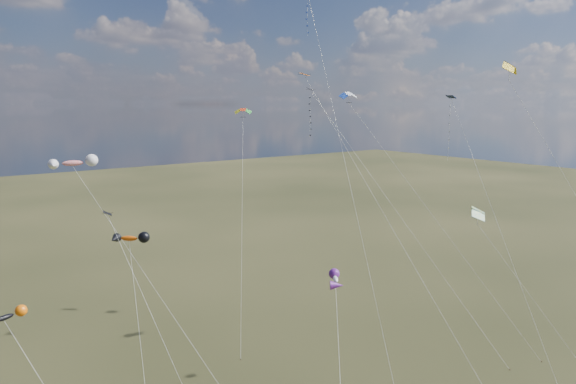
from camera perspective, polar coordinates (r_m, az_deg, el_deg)
diamond_black_high at (r=64.60m, az=3.58°, el=7.43°), size 7.68×25.60×29.28m
diamond_navy_tall at (r=57.60m, az=2.91°, el=16.47°), size 7.74×23.05×39.58m
diamond_black_mid at (r=43.55m, az=-16.20°, el=-10.00°), size 4.41×11.55×18.57m
diamond_navy_right at (r=50.84m, az=18.09°, el=5.27°), size 3.64×17.02×28.08m
diamond_orange_center at (r=42.79m, az=8.87°, el=0.77°), size 3.96×24.32×30.04m
parafoil_yellow at (r=49.02m, az=23.52°, el=12.76°), size 12.11×15.86×31.35m
parafoil_blue_white at (r=58.76m, az=6.95°, el=10.57°), size 13.31×18.71×28.95m
parafoil_striped at (r=46.76m, az=20.41°, el=-1.97°), size 9.32×12.08×18.99m
parafoil_tricolor at (r=66.23m, az=-5.04°, el=8.90°), size 9.29×13.24×27.07m
novelty_black_orange at (r=42.65m, az=-28.99°, el=-12.18°), size 6.45×7.50×12.71m
novelty_orange_black at (r=47.07m, az=-17.24°, el=-5.00°), size 3.55×10.34×16.26m
novelty_white_purple at (r=35.56m, az=5.31°, el=-9.82°), size 8.43×11.33×15.89m
novelty_redwhite_stripe at (r=54.42m, az=-22.78°, el=2.93°), size 10.78×17.42×22.31m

